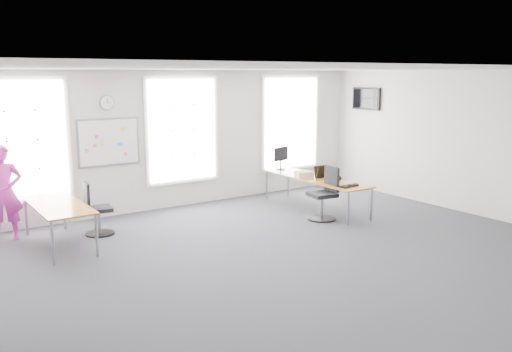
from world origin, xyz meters
TOP-DOWN VIEW (x-y plane):
  - floor at (0.00, 0.00)m, footprint 10.00×10.00m
  - ceiling at (0.00, 0.00)m, footprint 10.00×10.00m
  - wall_back at (0.00, 4.00)m, footprint 10.00×0.00m
  - wall_right at (5.00, 0.00)m, footprint 0.00×10.00m
  - window_left at (-3.00, 3.97)m, footprint 1.60×0.06m
  - window_mid at (0.30, 3.97)m, footprint 1.60×0.06m
  - window_right at (3.30, 3.97)m, footprint 1.60×0.06m
  - desk_right at (2.53, 2.07)m, footprint 0.76×2.86m
  - desk_left at (-2.77, 2.60)m, footprint 0.80×2.01m
  - chair_right at (2.14, 1.31)m, footprint 0.57×0.57m
  - chair_left at (-2.05, 2.85)m, footprint 0.53×0.53m
  - person at (-3.46, 3.48)m, footprint 0.70×0.55m
  - whiteboard at (-1.35, 3.97)m, footprint 1.20×0.03m
  - wall_clock at (-1.35, 3.97)m, footprint 0.30×0.04m
  - tv at (4.95, 3.00)m, footprint 0.06×0.90m
  - keyboard at (2.47, 0.96)m, footprint 0.45×0.21m
  - mouse at (2.69, 0.99)m, footprint 0.08×0.11m
  - lens_cap at (2.58, 1.42)m, footprint 0.08×0.08m
  - headphones at (2.65, 1.54)m, footprint 0.20×0.10m
  - laptop_sleeve at (2.62, 1.98)m, footprint 0.32×0.18m
  - paper_stack at (2.38, 2.27)m, footprint 0.40×0.34m
  - monitor at (2.51, 3.29)m, footprint 0.47×0.20m

SIDE VIEW (x-z plane):
  - floor at x=0.00m, z-range 0.00..0.00m
  - chair_left at x=-2.05m, z-range -0.06..0.93m
  - chair_right at x=2.14m, z-range -0.07..1.01m
  - desk_right at x=2.53m, z-range 0.30..1.00m
  - desk_left at x=-2.77m, z-range 0.30..1.04m
  - lens_cap at x=2.58m, z-range 0.70..0.71m
  - keyboard at x=2.47m, z-range 0.70..0.72m
  - mouse at x=2.69m, z-range 0.70..0.74m
  - headphones at x=2.65m, z-range 0.69..0.81m
  - paper_stack at x=2.38m, z-range 0.70..0.82m
  - laptop_sleeve at x=2.62m, z-range 0.69..0.96m
  - person at x=-3.46m, z-range 0.00..1.71m
  - monitor at x=2.51m, z-range 0.75..1.28m
  - wall_back at x=0.00m, z-range -3.50..6.50m
  - wall_right at x=5.00m, z-range -3.50..6.50m
  - whiteboard at x=-1.35m, z-range 1.10..2.00m
  - window_left at x=-3.00m, z-range 0.60..2.80m
  - window_mid at x=0.30m, z-range 0.60..2.80m
  - window_right at x=3.30m, z-range 0.60..2.80m
  - tv at x=4.95m, z-range 2.02..2.57m
  - wall_clock at x=-1.35m, z-range 2.20..2.50m
  - ceiling at x=0.00m, z-range 3.00..3.00m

